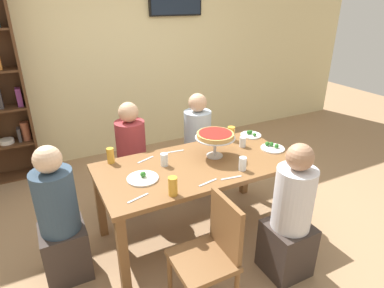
% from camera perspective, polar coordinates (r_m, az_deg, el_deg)
% --- Properties ---
extents(ground_plane, '(12.00, 12.00, 0.00)m').
position_cam_1_polar(ground_plane, '(3.30, 0.82, -14.88)').
color(ground_plane, '#9E7A56').
extents(rear_partition, '(8.00, 0.12, 2.80)m').
position_cam_1_polar(rear_partition, '(4.67, -12.24, 15.35)').
color(rear_partition, beige).
rests_on(rear_partition, ground_plane).
extents(dining_table, '(1.74, 0.86, 0.74)m').
position_cam_1_polar(dining_table, '(2.93, 0.89, -4.97)').
color(dining_table, brown).
rests_on(dining_table, ground_plane).
extents(diner_far_right, '(0.34, 0.34, 1.15)m').
position_cam_1_polar(diner_far_right, '(3.72, 0.92, -1.03)').
color(diner_far_right, '#382D28').
rests_on(diner_far_right, ground_plane).
extents(diner_near_right, '(0.34, 0.34, 1.15)m').
position_cam_1_polar(diner_near_right, '(2.72, 16.71, -12.75)').
color(diner_near_right, '#382D28').
rests_on(diner_near_right, ground_plane).
extents(diner_head_west, '(0.34, 0.34, 1.15)m').
position_cam_1_polar(diner_head_west, '(2.77, -21.88, -12.82)').
color(diner_head_west, '#382D28').
rests_on(diner_head_west, ground_plane).
extents(diner_far_left, '(0.34, 0.34, 1.15)m').
position_cam_1_polar(diner_far_left, '(3.50, -10.30, -3.24)').
color(diner_far_left, '#382D28').
rests_on(diner_far_left, ground_plane).
extents(chair_near_left, '(0.40, 0.40, 0.87)m').
position_cam_1_polar(chair_near_left, '(2.38, 3.40, -18.08)').
color(chair_near_left, brown).
rests_on(chair_near_left, ground_plane).
extents(deep_dish_pizza_stand, '(0.36, 0.36, 0.23)m').
position_cam_1_polar(deep_dish_pizza_stand, '(2.95, 4.05, 1.29)').
color(deep_dish_pizza_stand, silver).
rests_on(deep_dish_pizza_stand, dining_table).
extents(salad_plate_near_diner, '(0.23, 0.23, 0.06)m').
position_cam_1_polar(salad_plate_near_diner, '(3.26, 13.80, -0.59)').
color(salad_plate_near_diner, white).
rests_on(salad_plate_near_diner, dining_table).
extents(salad_plate_far_diner, '(0.22, 0.22, 0.06)m').
position_cam_1_polar(salad_plate_far_diner, '(3.51, 10.18, 1.62)').
color(salad_plate_far_diner, white).
rests_on(salad_plate_far_diner, dining_table).
extents(salad_plate_spare, '(0.26, 0.26, 0.06)m').
position_cam_1_polar(salad_plate_spare, '(2.68, -8.56, -5.82)').
color(salad_plate_spare, white).
rests_on(salad_plate_spare, dining_table).
extents(beer_glass_amber_tall, '(0.06, 0.06, 0.14)m').
position_cam_1_polar(beer_glass_amber_tall, '(2.96, -13.98, -1.96)').
color(beer_glass_amber_tall, gold).
rests_on(beer_glass_amber_tall, dining_table).
extents(beer_glass_amber_short, '(0.08, 0.08, 0.14)m').
position_cam_1_polar(beer_glass_amber_short, '(3.36, 6.79, 1.84)').
color(beer_glass_amber_short, gold).
rests_on(beer_glass_amber_short, dining_table).
extents(beer_glass_amber_spare, '(0.07, 0.07, 0.15)m').
position_cam_1_polar(beer_glass_amber_spare, '(2.43, -3.35, -7.33)').
color(beer_glass_amber_spare, gold).
rests_on(beer_glass_amber_spare, dining_table).
extents(water_glass_clear_near, '(0.06, 0.06, 0.10)m').
position_cam_1_polar(water_glass_clear_near, '(3.23, 8.80, 0.37)').
color(water_glass_clear_near, white).
rests_on(water_glass_clear_near, dining_table).
extents(water_glass_clear_far, '(0.06, 0.06, 0.12)m').
position_cam_1_polar(water_glass_clear_far, '(2.80, 8.80, -3.41)').
color(water_glass_clear_far, white).
rests_on(water_glass_clear_far, dining_table).
extents(water_glass_clear_spare, '(0.07, 0.07, 0.11)m').
position_cam_1_polar(water_glass_clear_spare, '(2.85, -4.84, -2.73)').
color(water_glass_clear_spare, white).
rests_on(water_glass_clear_spare, dining_table).
extents(cutlery_fork_near, '(0.17, 0.08, 0.00)m').
position_cam_1_polar(cutlery_fork_near, '(2.98, -8.07, -2.71)').
color(cutlery_fork_near, silver).
rests_on(cutlery_fork_near, dining_table).
extents(cutlery_knife_near, '(0.18, 0.04, 0.00)m').
position_cam_1_polar(cutlery_knife_near, '(2.69, 6.86, -5.86)').
color(cutlery_knife_near, silver).
rests_on(cutlery_knife_near, dining_table).
extents(cutlery_fork_far, '(0.18, 0.05, 0.00)m').
position_cam_1_polar(cutlery_fork_far, '(2.61, 2.79, -6.70)').
color(cutlery_fork_far, silver).
rests_on(cutlery_fork_far, dining_table).
extents(cutlery_knife_far, '(0.18, 0.07, 0.00)m').
position_cam_1_polar(cutlery_knife_far, '(2.45, -9.37, -9.27)').
color(cutlery_knife_far, silver).
rests_on(cutlery_knife_far, dining_table).
extents(cutlery_spare_fork, '(0.18, 0.04, 0.00)m').
position_cam_1_polar(cutlery_spare_fork, '(3.11, -3.03, -1.31)').
color(cutlery_spare_fork, silver).
rests_on(cutlery_spare_fork, dining_table).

